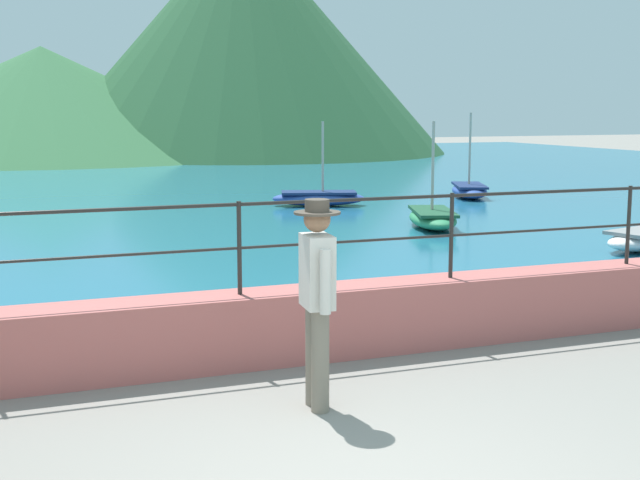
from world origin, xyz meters
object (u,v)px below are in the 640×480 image
boat_0 (433,218)px  boat_1 (469,190)px  person_walking (317,293)px  boat_4 (319,198)px

boat_0 → boat_1: bearing=52.6°
person_walking → boat_4: (5.08, 13.43, -0.71)m
person_walking → boat_1: 16.86m
boat_1 → boat_4: bearing=-174.8°
boat_4 → person_walking: bearing=-110.7°
boat_0 → boat_1: size_ratio=1.00×
boat_1 → boat_4: 4.55m
person_walking → boat_1: size_ratio=0.71×
person_walking → boat_4: 14.37m
person_walking → boat_1: (9.60, 13.84, -0.71)m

